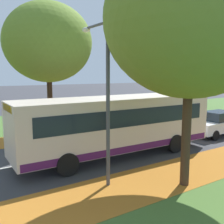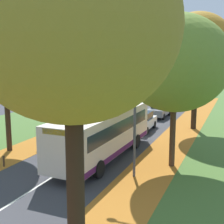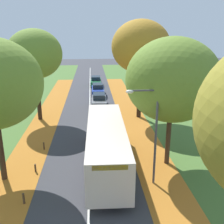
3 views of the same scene
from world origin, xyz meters
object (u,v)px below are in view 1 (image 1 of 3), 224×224
at_px(tree_left_near, 48,43).
at_px(bus, 117,123).
at_px(tree_right_near, 191,19).
at_px(bollard_fifth, 71,133).
at_px(car_white_lead, 217,123).
at_px(tree_left_mid, 175,44).
at_px(bollard_sixth, 115,127).
at_px(streetlamp_right, 103,85).
at_px(bollard_fourth, 18,140).

bearing_deg(tree_left_near, bus, 9.55).
relative_size(tree_right_near, bus, 0.84).
xyz_separation_m(bollard_fifth, car_white_lead, (4.82, 8.50, 0.54)).
height_order(bus, car_white_lead, bus).
bearing_deg(tree_left_mid, car_white_lead, -20.74).
bearing_deg(bollard_fifth, car_white_lead, 60.44).
bearing_deg(bollard_sixth, streetlamp_right, -36.29).
xyz_separation_m(tree_right_near, streetlamp_right, (-1.85, -2.43, -2.26)).
distance_m(tree_left_mid, car_white_lead, 9.14).
xyz_separation_m(tree_left_near, bollard_sixth, (1.80, 4.12, -5.85)).
height_order(tree_left_near, bollard_fourth, tree_left_near).
bearing_deg(streetlamp_right, bus, 136.88).
height_order(bollard_fifth, bus, bus).
height_order(tree_right_near, bollard_fourth, tree_right_near).
height_order(bollard_fourth, bollard_fifth, bollard_fourth).
distance_m(tree_left_mid, bollard_sixth, 10.08).
relative_size(tree_left_near, tree_right_near, 1.01).
xyz_separation_m(tree_right_near, bollard_fifth, (-9.10, -0.50, -5.72)).
bearing_deg(streetlamp_right, car_white_lead, 103.09).
bearing_deg(streetlamp_right, bollard_fourth, -168.49).
xyz_separation_m(bollard_fifth, streetlamp_right, (7.25, -1.93, 3.46)).
relative_size(streetlamp_right, car_white_lead, 1.42).
bearing_deg(car_white_lead, streetlamp_right, -76.91).
bearing_deg(tree_right_near, tree_left_mid, 135.81).
bearing_deg(tree_right_near, bollard_fourth, -156.72).
xyz_separation_m(tree_left_near, bollard_fifth, (1.80, 0.73, -5.88)).
bearing_deg(tree_right_near, bus, -178.46).
distance_m(tree_left_mid, bollard_fifth, 12.84).
distance_m(tree_right_near, bollard_fifth, 10.76).
bearing_deg(bollard_fifth, tree_left_mid, 98.60).
bearing_deg(tree_left_mid, tree_left_near, -90.73).
bearing_deg(tree_left_near, car_white_lead, 54.32).
xyz_separation_m(tree_left_near, streetlamp_right, (9.05, -1.20, -2.42)).
xyz_separation_m(tree_right_near, car_white_lead, (-4.28, 8.00, -5.18)).
relative_size(tree_left_mid, tree_right_near, 1.06).
bearing_deg(tree_left_mid, bollard_fifth, -81.40).
height_order(bollard_fourth, car_white_lead, car_white_lead).
relative_size(tree_left_mid, bollard_fifth, 16.71).
bearing_deg(tree_left_mid, bus, -58.68).
height_order(tree_left_near, bus, tree_left_near).
bearing_deg(bollard_fourth, tree_left_near, 124.74).
height_order(streetlamp_right, car_white_lead, streetlamp_right).
bearing_deg(bollard_sixth, bollard_fifth, -89.90).
bearing_deg(bus, bollard_fifth, -175.43).
xyz_separation_m(tree_right_near, bollard_fourth, (-9.05, -3.90, -5.67)).
relative_size(bollard_sixth, streetlamp_right, 0.10).
relative_size(tree_left_near, tree_left_mid, 0.95).
xyz_separation_m(tree_left_mid, bollard_sixth, (1.65, -7.56, -6.47)).
bearing_deg(streetlamp_right, tree_right_near, 52.66).
distance_m(tree_right_near, bus, 6.09).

